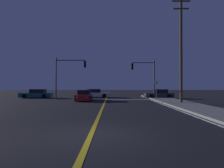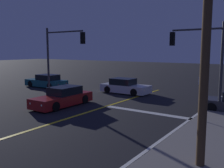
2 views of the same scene
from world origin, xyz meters
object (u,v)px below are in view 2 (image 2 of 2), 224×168
Objects in this scene: car_distant_tail_white at (125,87)px; traffic_signal_near_right at (202,53)px; car_parked_curb_red at (63,98)px; car_side_waiting_teal at (47,82)px; traffic_signal_far_left at (60,50)px; street_sign_corner at (203,92)px.

car_distant_tail_white is 8.73m from traffic_signal_near_right.
traffic_signal_near_right reaches higher than car_parked_curb_red.
car_parked_curb_red is at bearing -126.15° from car_side_waiting_teal.
car_parked_curb_red is at bearing -42.44° from traffic_signal_far_left.
street_sign_corner reaches higher than car_distant_tail_white.
street_sign_corner is (17.30, -4.40, 1.11)m from car_side_waiting_teal.
car_distant_tail_white is 0.78× the size of traffic_signal_far_left.
street_sign_corner is at bearing 54.93° from car_distant_tail_white.
car_side_waiting_teal is 1.88× the size of street_sign_corner.
traffic_signal_far_left is (-3.57, -4.49, 3.29)m from car_distant_tail_white.
traffic_signal_near_right reaches higher than car_distant_tail_white.
car_distant_tail_white is 7.04m from car_parked_curb_red.
traffic_signal_far_left is (-2.73, 2.49, 3.29)m from car_parked_curb_red.
street_sign_corner is at bearing -174.34° from car_parked_curb_red.
car_distant_tail_white is at bearing -22.28° from traffic_signal_near_right.
car_side_waiting_teal is at bearing 150.40° from traffic_signal_far_left.
traffic_signal_far_left reaches higher than car_side_waiting_teal.
traffic_signal_far_left reaches higher than street_sign_corner.
car_distant_tail_white is at bearing 51.55° from traffic_signal_far_left.
car_parked_curb_red is 1.89× the size of street_sign_corner.
car_parked_curb_red is 1.00× the size of car_side_waiting_teal.
car_distant_tail_white is at bearing 145.12° from street_sign_corner.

